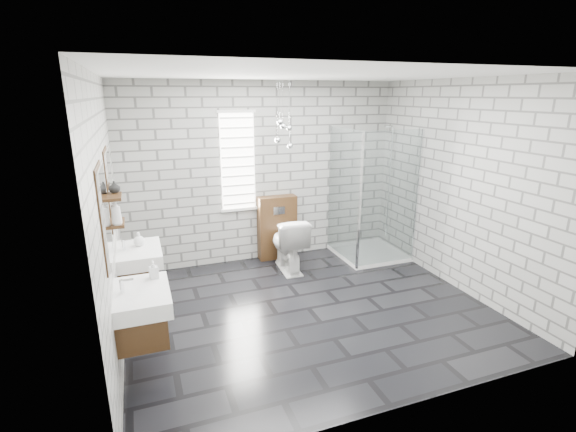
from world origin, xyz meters
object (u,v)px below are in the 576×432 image
toilet (288,243)px  cistern_panel (277,227)px  vanity_left (138,300)px  vanity_right (136,256)px  shower_enclosure (368,228)px

toilet → cistern_panel: bearing=-86.9°
cistern_panel → toilet: size_ratio=1.24×
cistern_panel → toilet: 0.51m
vanity_left → vanity_right: size_ratio=1.00×
vanity_left → cistern_panel: 3.12m
vanity_left → toilet: (2.08, 1.81, -0.35)m
vanity_right → toilet: (2.08, 0.71, -0.35)m
vanity_right → toilet: vanity_right is taller
vanity_left → vanity_right: same height
vanity_right → shower_enclosure: 3.49m
cistern_panel → shower_enclosure: size_ratio=0.49×
vanity_right → shower_enclosure: (3.41, 0.69, -0.25)m
cistern_panel → vanity_left: bearing=-132.1°
cistern_panel → shower_enclosure: shower_enclosure is taller
toilet → vanity_right: bearing=22.0°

